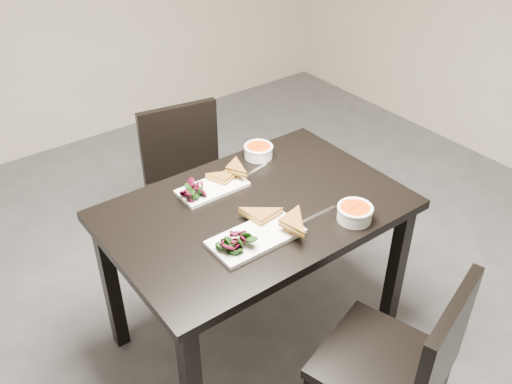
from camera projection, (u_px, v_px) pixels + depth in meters
ground at (249, 372)px, 2.48m from camera, size 5.00×5.00×0.00m
table at (256, 225)px, 2.30m from camera, size 1.20×0.80×0.75m
chair_near at (404, 364)px, 1.92m from camera, size 0.52×0.52×0.85m
chair_far at (189, 178)px, 2.91m from camera, size 0.49×0.49×0.85m
plate_near at (256, 237)px, 2.07m from camera, size 0.35×0.18×0.02m
sandwich_near at (267, 221)px, 2.09m from camera, size 0.19×0.15×0.06m
salad_near at (234, 241)px, 2.00m from camera, size 0.11×0.10×0.05m
soup_bowl_near at (355, 212)px, 2.15m from camera, size 0.14×0.14×0.06m
cutlery_near at (319, 214)px, 2.20m from camera, size 0.18×0.02×0.00m
plate_far at (212, 188)px, 2.34m from camera, size 0.29×0.15×0.01m
sandwich_far at (227, 178)px, 2.34m from camera, size 0.18×0.16×0.05m
salad_far at (192, 191)px, 2.28m from camera, size 0.09×0.08×0.04m
soup_bowl_far at (258, 150)px, 2.55m from camera, size 0.14×0.14×0.06m
cutlery_far at (253, 172)px, 2.46m from camera, size 0.18×0.05×0.00m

